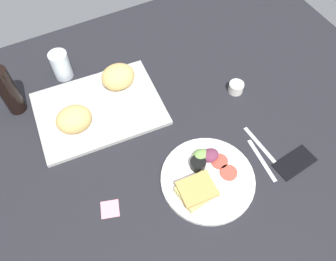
# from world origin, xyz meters

# --- Properties ---
(ground_plane) EXTENTS (1.90, 1.50, 0.03)m
(ground_plane) POSITION_xyz_m (0.00, 0.00, -0.01)
(ground_plane) COLOR black
(serving_tray) EXTENTS (0.47, 0.36, 0.02)m
(serving_tray) POSITION_xyz_m (-0.15, 0.25, 0.01)
(serving_tray) COLOR #B2B2AD
(serving_tray) RESTS_ON ground_plane
(bread_plate_near) EXTENTS (0.20, 0.20, 0.10)m
(bread_plate_near) POSITION_xyz_m (-0.25, 0.20, 0.06)
(bread_plate_near) COLOR white
(bread_plate_near) RESTS_ON serving_tray
(bread_plate_far) EXTENTS (0.20, 0.20, 0.10)m
(bread_plate_far) POSITION_xyz_m (-0.05, 0.30, 0.06)
(bread_plate_far) COLOR white
(bread_plate_far) RESTS_ON serving_tray
(plate_with_salad) EXTENTS (0.30, 0.30, 0.05)m
(plate_with_salad) POSITION_xyz_m (0.05, -0.17, 0.02)
(plate_with_salad) COLOR white
(plate_with_salad) RESTS_ON ground_plane
(drinking_glass) EXTENTS (0.07, 0.07, 0.11)m
(drinking_glass) POSITION_xyz_m (-0.22, 0.47, 0.06)
(drinking_glass) COLOR silver
(drinking_glass) RESTS_ON ground_plane
(soda_bottle) EXTENTS (0.06, 0.06, 0.20)m
(soda_bottle) POSITION_xyz_m (-0.42, 0.39, 0.10)
(soda_bottle) COLOR black
(soda_bottle) RESTS_ON ground_plane
(espresso_cup) EXTENTS (0.06, 0.06, 0.04)m
(espresso_cup) POSITION_xyz_m (0.35, 0.10, 0.02)
(espresso_cup) COLOR silver
(espresso_cup) RESTS_ON ground_plane
(fork) EXTENTS (0.03, 0.17, 0.01)m
(fork) POSITION_xyz_m (0.26, -0.20, 0.00)
(fork) COLOR #B7B7BC
(fork) RESTS_ON ground_plane
(knife) EXTENTS (0.03, 0.19, 0.01)m
(knife) POSITION_xyz_m (0.29, -0.16, 0.00)
(knife) COLOR #B7B7BC
(knife) RESTS_ON ground_plane
(cell_phone) EXTENTS (0.15, 0.09, 0.01)m
(cell_phone) POSITION_xyz_m (0.35, -0.25, 0.00)
(cell_phone) COLOR black
(cell_phone) RESTS_ON ground_plane
(sticky_note) EXTENTS (0.07, 0.07, 0.00)m
(sticky_note) POSITION_xyz_m (-0.26, -0.12, 0.00)
(sticky_note) COLOR pink
(sticky_note) RESTS_ON ground_plane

